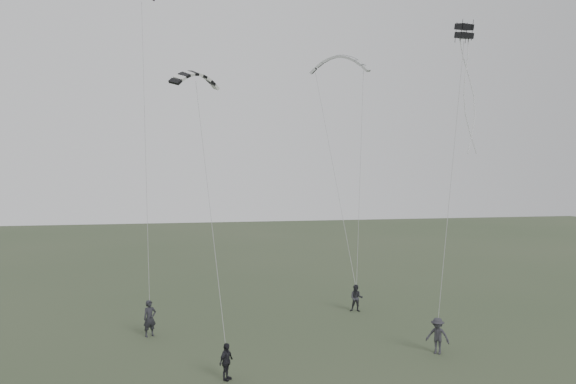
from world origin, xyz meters
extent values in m
plane|color=#34432A|center=(0.00, 0.00, 0.00)|extent=(140.00, 140.00, 0.00)
imported|color=black|center=(-6.45, 4.54, 0.93)|extent=(0.80, 0.69, 1.85)
imported|color=#26262B|center=(5.56, 7.29, 0.81)|extent=(0.96, 0.87, 1.62)
imported|color=black|center=(-3.19, -2.31, 0.75)|extent=(0.83, 0.92, 1.50)
imported|color=#29292E|center=(6.69, -1.00, 0.84)|extent=(1.23, 1.17, 1.67)
camera|label=1|loc=(-5.28, -24.72, 8.39)|focal=35.00mm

